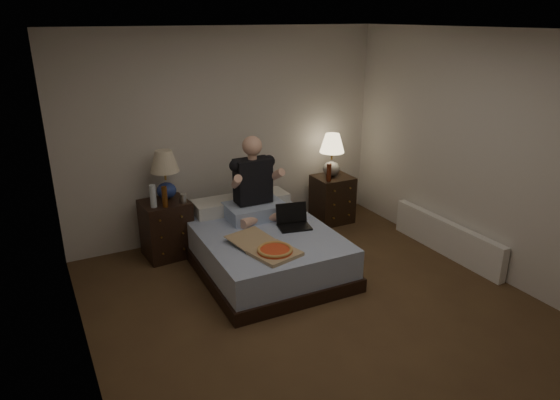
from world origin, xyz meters
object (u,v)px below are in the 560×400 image
lamp_right (332,155)px  beer_bottle_left (165,197)px  nightstand_left (166,229)px  radiator (446,238)px  lamp_left (165,175)px  person (255,178)px  nightstand_right (332,199)px  pizza_box (275,251)px  soda_can (183,198)px  laptop (295,218)px  water_bottle (153,196)px  bed (264,249)px  beer_bottle_right (329,172)px

lamp_right → beer_bottle_left: size_ratio=2.43×
nightstand_left → radiator: bearing=-31.2°
lamp_left → person: size_ratio=0.60×
nightstand_right → pizza_box: size_ratio=0.82×
radiator → soda_can: bearing=153.5°
lamp_left → nightstand_right: bearing=-2.7°
beer_bottle_left → laptop: size_ratio=0.68×
water_bottle → radiator: (3.00, -1.35, -0.58)m
pizza_box → nightstand_right: bearing=27.3°
lamp_right → soda_can: lamp_right is taller
nightstand_left → lamp_left: size_ratio=1.17×
person → soda_can: bearing=159.6°
nightstand_left → radiator: nightstand_left is taller
lamp_right → soda_can: size_ratio=5.60×
bed → pizza_box: 0.66m
nightstand_right → beer_bottle_right: bearing=-139.6°
person → pizza_box: person is taller
nightstand_right → radiator: bearing=-65.9°
lamp_left → beer_bottle_left: 0.31m
laptop → pizza_box: laptop is taller
beer_bottle_left → beer_bottle_right: beer_bottle_left is taller
beer_bottle_left → radiator: size_ratio=0.14×
soda_can → radiator: (2.67, -1.34, -0.51)m
nightstand_right → water_bottle: bearing=-176.8°
lamp_right → beer_bottle_right: bearing=-130.7°
lamp_right → person: 1.39m
water_bottle → nightstand_right: bearing=2.3°
nightstand_right → lamp_left: lamp_left is taller
lamp_left → beer_bottle_left: bearing=-109.7°
lamp_left → beer_bottle_left: (-0.09, -0.25, -0.17)m
bed → beer_bottle_right: 1.50m
lamp_right → beer_bottle_right: 0.28m
beer_bottle_right → laptop: (-0.92, -0.76, -0.17)m
beer_bottle_left → lamp_left: bearing=70.3°
lamp_left → beer_bottle_left: size_ratio=2.43×
beer_bottle_left → pizza_box: bearing=-59.6°
nightstand_right → pizza_box: (-1.55, -1.36, 0.18)m
lamp_left → lamp_right: 2.18m
nightstand_left → soda_can: (0.18, -0.13, 0.38)m
beer_bottle_right → pizza_box: 1.88m
person → pizza_box: size_ratio=1.22×
water_bottle → soda_can: bearing=-2.9°
bed → person: size_ratio=1.94×
water_bottle → radiator: water_bottle is taller
beer_bottle_right → person: bearing=-166.5°
soda_can → pizza_box: bearing=-68.1°
bed → laptop: 0.48m
nightstand_left → lamp_right: size_ratio=1.17×
water_bottle → beer_bottle_right: water_bottle is taller
person → laptop: size_ratio=2.74×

